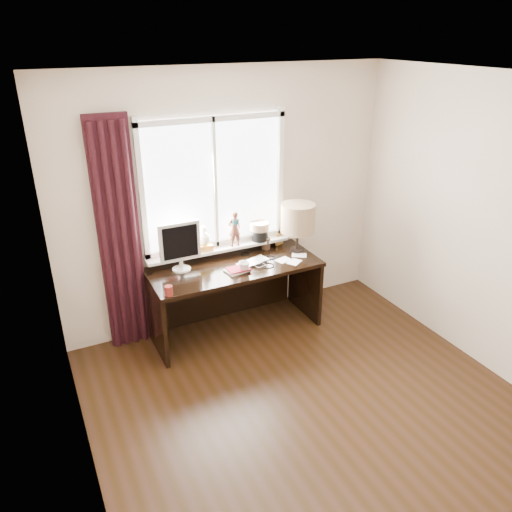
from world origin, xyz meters
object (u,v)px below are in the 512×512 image
monitor (180,244)px  table_lamp (298,219)px  laptop (253,262)px  desk (231,283)px  red_cup (169,291)px  mug (244,267)px

monitor → table_lamp: 1.24m
laptop → desk: size_ratio=0.20×
laptop → red_cup: red_cup is taller
red_cup → desk: size_ratio=0.05×
laptop → red_cup: size_ratio=3.69×
laptop → monitor: (-0.69, 0.18, 0.26)m
red_cup → monitor: bearing=59.2°
laptop → desk: 0.34m
laptop → red_cup: (-0.95, -0.26, 0.03)m
laptop → desk: laptop is taller
laptop → table_lamp: (0.55, 0.07, 0.35)m
desk → monitor: monitor is taller
mug → red_cup: size_ratio=1.18×
desk → red_cup: bearing=-152.5°
mug → monitor: bearing=150.2°
monitor → desk: bearing=-4.7°
mug → red_cup: (-0.79, -0.13, -0.01)m
mug → monitor: 0.65m
table_lamp → laptop: bearing=-172.8°
mug → red_cup: 0.80m
red_cup → desk: (0.76, 0.40, -0.29)m
laptop → table_lamp: bearing=-7.2°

